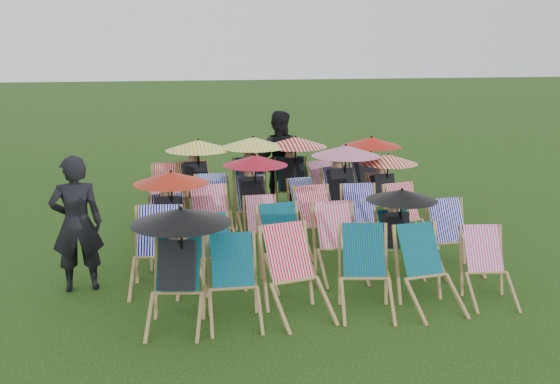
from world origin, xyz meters
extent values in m
plane|color=black|center=(0.00, 0.00, 0.00)|extent=(100.00, 100.00, 0.00)
cube|color=#0A6E23|center=(-1.82, -1.97, 0.65)|extent=(0.55, 0.45, 0.58)
cube|color=black|center=(-1.83, -2.02, 0.65)|extent=(0.48, 0.49, 0.61)
sphere|color=tan|center=(-1.81, -1.92, 0.97)|extent=(0.21, 0.21, 0.21)
cylinder|color=black|center=(-1.78, -2.08, 0.92)|extent=(0.03, 0.03, 0.72)
cone|color=black|center=(-1.78, -2.08, 1.25)|extent=(1.12, 1.12, 0.17)
cube|color=#0A6D40|center=(-1.21, -1.96, 0.65)|extent=(0.50, 0.38, 0.58)
cube|color=red|center=(-0.53, -1.92, 0.69)|extent=(0.59, 0.48, 0.62)
cube|color=#0A6F41|center=(0.39, -1.98, 0.67)|extent=(0.57, 0.46, 0.60)
cube|color=#0A7136|center=(1.09, -2.05, 0.66)|extent=(0.53, 0.42, 0.59)
cube|color=#FB329F|center=(1.96, -2.01, 0.60)|extent=(0.50, 0.40, 0.54)
cube|color=#070891|center=(-2.04, -0.76, 0.70)|extent=(0.57, 0.45, 0.63)
cube|color=#095E38|center=(-1.33, -0.80, 0.60)|extent=(0.51, 0.41, 0.54)
cube|color=#09663B|center=(-0.41, -0.85, 0.68)|extent=(0.56, 0.45, 0.61)
cube|color=#F9316D|center=(0.36, -0.83, 0.67)|extent=(0.50, 0.37, 0.60)
cube|color=#09653F|center=(1.22, -0.90, 0.57)|extent=(0.44, 0.33, 0.51)
cube|color=black|center=(1.22, -0.94, 0.57)|extent=(0.37, 0.38, 0.53)
sphere|color=tan|center=(1.22, -0.86, 0.85)|extent=(0.19, 0.19, 0.19)
cylinder|color=black|center=(1.27, -0.98, 0.80)|extent=(0.03, 0.03, 0.62)
cone|color=black|center=(1.27, -0.98, 1.09)|extent=(0.98, 0.98, 0.15)
cube|color=#0B079A|center=(2.02, -0.87, 0.65)|extent=(0.49, 0.37, 0.58)
cube|color=#061890|center=(-1.89, 0.26, 0.63)|extent=(0.48, 0.36, 0.57)
cube|color=black|center=(-1.89, 0.21, 0.63)|extent=(0.40, 0.42, 0.60)
sphere|color=tan|center=(-1.89, 0.31, 0.95)|extent=(0.21, 0.21, 0.21)
cylinder|color=black|center=(-1.83, 0.17, 0.90)|extent=(0.03, 0.03, 0.70)
cone|color=#AE1E09|center=(-1.83, 0.17, 1.22)|extent=(1.10, 1.10, 0.17)
cube|color=#E42D66|center=(-1.26, 0.31, 0.70)|extent=(0.59, 0.47, 0.63)
cube|color=#F63171|center=(-0.49, 0.27, 0.58)|extent=(0.44, 0.32, 0.52)
cube|color=red|center=(0.35, 0.26, 0.66)|extent=(0.54, 0.43, 0.59)
cube|color=#1008AA|center=(1.12, 0.37, 0.64)|extent=(0.51, 0.39, 0.58)
cube|color=red|center=(1.83, 0.33, 0.64)|extent=(0.54, 0.43, 0.57)
cube|color=#E52D64|center=(-1.91, 1.44, 0.63)|extent=(0.53, 0.44, 0.56)
cube|color=#071A9E|center=(-1.11, 1.51, 0.66)|extent=(0.50, 0.37, 0.59)
cube|color=#061A8D|center=(-0.46, 1.43, 0.63)|extent=(0.50, 0.38, 0.57)
cube|color=black|center=(-0.46, 1.38, 0.63)|extent=(0.42, 0.43, 0.60)
sphere|color=tan|center=(-0.47, 1.48, 0.95)|extent=(0.21, 0.21, 0.21)
cylinder|color=black|center=(-0.40, 1.34, 0.90)|extent=(0.03, 0.03, 0.70)
cone|color=#A7091F|center=(-0.40, 1.34, 1.22)|extent=(1.10, 1.10, 0.17)
cube|color=#081BA7|center=(0.45, 1.45, 0.58)|extent=(0.48, 0.39, 0.52)
cube|color=#071195|center=(1.12, 1.50, 0.69)|extent=(0.57, 0.45, 0.62)
cube|color=black|center=(1.13, 1.44, 0.69)|extent=(0.49, 0.51, 0.65)
sphere|color=tan|center=(1.11, 1.55, 1.02)|extent=(0.23, 0.23, 0.23)
cylinder|color=black|center=(1.20, 1.41, 0.97)|extent=(0.03, 0.03, 0.76)
cone|color=#D36C96|center=(1.20, 1.41, 1.32)|extent=(1.19, 1.19, 0.18)
cube|color=#E72E67|center=(1.90, 1.45, 0.60)|extent=(0.49, 0.38, 0.54)
cube|color=black|center=(1.91, 1.41, 0.60)|extent=(0.42, 0.43, 0.56)
sphere|color=tan|center=(1.90, 1.50, 0.89)|extent=(0.20, 0.20, 0.20)
cylinder|color=black|center=(1.97, 1.37, 0.85)|extent=(0.03, 0.03, 0.66)
cone|color=red|center=(1.97, 1.37, 1.15)|extent=(1.04, 1.04, 0.16)
cube|color=red|center=(-1.85, 2.59, 0.67)|extent=(0.54, 0.43, 0.60)
cube|color=red|center=(-1.35, 2.56, 0.69)|extent=(0.59, 0.48, 0.62)
cube|color=black|center=(-1.34, 2.51, 0.69)|extent=(0.52, 0.53, 0.65)
sphere|color=tan|center=(-1.36, 2.62, 1.03)|extent=(0.23, 0.23, 0.23)
cylinder|color=black|center=(-1.27, 2.48, 0.98)|extent=(0.03, 0.03, 0.76)
cone|color=yellow|center=(-1.27, 2.48, 1.32)|extent=(1.19, 1.19, 0.18)
cube|color=#096132|center=(-0.32, 2.56, 0.71)|extent=(0.56, 0.43, 0.63)
cube|color=black|center=(-0.32, 2.51, 0.70)|extent=(0.48, 0.49, 0.66)
sphere|color=tan|center=(-0.31, 2.62, 1.05)|extent=(0.23, 0.23, 0.23)
cylinder|color=black|center=(-0.26, 2.46, 1.00)|extent=(0.03, 0.03, 0.78)
cone|color=#EFEC0C|center=(-0.26, 2.46, 1.35)|extent=(1.22, 1.22, 0.19)
cube|color=#0A6C3F|center=(0.50, 2.60, 0.69)|extent=(0.57, 0.44, 0.62)
cube|color=black|center=(0.49, 2.55, 0.69)|extent=(0.49, 0.50, 0.65)
sphere|color=tan|center=(0.50, 2.66, 1.04)|extent=(0.23, 0.23, 0.23)
cylinder|color=black|center=(0.55, 2.50, 0.98)|extent=(0.03, 0.03, 0.76)
cone|color=red|center=(0.55, 2.50, 1.33)|extent=(1.20, 1.20, 0.19)
cube|color=#D22A8C|center=(1.10, 2.56, 0.63)|extent=(0.53, 0.43, 0.57)
cube|color=#07139F|center=(1.97, 2.59, 0.67)|extent=(0.56, 0.45, 0.60)
cube|color=black|center=(1.98, 2.54, 0.67)|extent=(0.49, 0.50, 0.63)
sphere|color=tan|center=(1.97, 2.64, 1.00)|extent=(0.22, 0.22, 0.22)
cylinder|color=black|center=(2.05, 2.51, 0.95)|extent=(0.03, 0.03, 0.74)
cone|color=#B7150A|center=(2.05, 2.51, 1.28)|extent=(1.16, 1.16, 0.18)
imported|color=black|center=(-3.05, -0.87, 0.88)|extent=(0.68, 0.48, 1.77)
imported|color=black|center=(0.35, 3.15, 0.92)|extent=(1.09, 0.97, 1.85)
camera|label=1|loc=(-2.01, -8.82, 3.08)|focal=40.00mm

